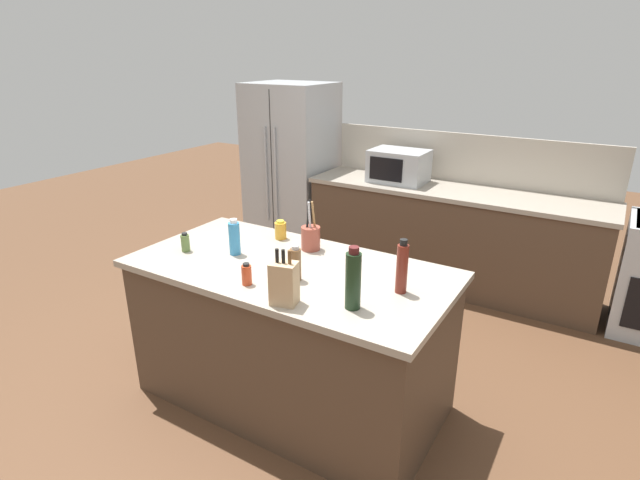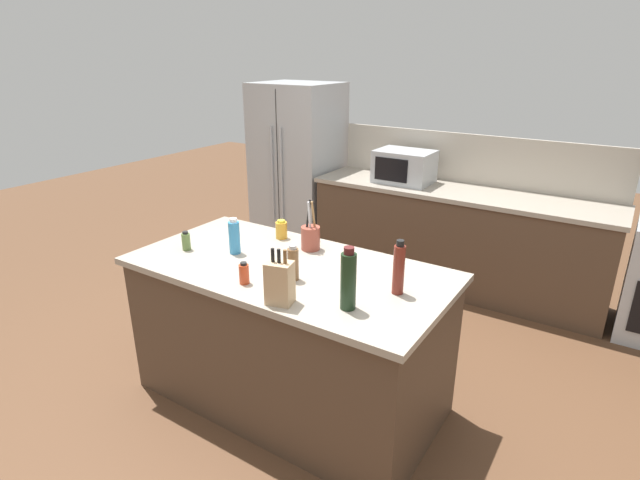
% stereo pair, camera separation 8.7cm
% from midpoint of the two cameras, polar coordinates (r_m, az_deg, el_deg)
% --- Properties ---
extents(ground_plane, '(14.00, 14.00, 0.00)m').
position_cam_midpoint_polar(ground_plane, '(3.43, -3.96, -17.50)').
color(ground_plane, brown).
extents(back_counter_run, '(2.72, 0.66, 0.94)m').
position_cam_midpoint_polar(back_counter_run, '(4.85, 14.04, 0.29)').
color(back_counter_run, '#4C3828').
rests_on(back_counter_run, ground_plane).
extents(wall_backsplash, '(2.68, 0.03, 0.46)m').
position_cam_midpoint_polar(wall_backsplash, '(4.95, 15.90, 8.98)').
color(wall_backsplash, '#B2A899').
rests_on(wall_backsplash, back_counter_run).
extents(kitchen_island, '(1.91, 0.97, 0.94)m').
position_cam_midpoint_polar(kitchen_island, '(3.16, -4.17, -10.78)').
color(kitchen_island, '#4C3828').
rests_on(kitchen_island, ground_plane).
extents(refrigerator, '(0.85, 0.75, 1.81)m').
position_cam_midpoint_polar(refrigerator, '(5.54, -3.73, 8.14)').
color(refrigerator, '#ADB2B7').
rests_on(refrigerator, ground_plane).
extents(microwave, '(0.53, 0.39, 0.30)m').
position_cam_midpoint_polar(microwave, '(4.85, 8.47, 8.36)').
color(microwave, '#ADB2B7').
rests_on(microwave, back_counter_run).
extents(knife_block, '(0.15, 0.13, 0.29)m').
position_cam_midpoint_polar(knife_block, '(2.48, -5.14, -4.90)').
color(knife_block, tan).
rests_on(knife_block, kitchen_island).
extents(utensil_crock, '(0.12, 0.12, 0.32)m').
position_cam_midpoint_polar(utensil_crock, '(3.15, -1.86, 0.33)').
color(utensil_crock, brown).
rests_on(utensil_crock, kitchen_island).
extents(honey_jar, '(0.08, 0.08, 0.13)m').
position_cam_midpoint_polar(honey_jar, '(3.35, -5.27, 1.13)').
color(honey_jar, gold).
rests_on(honey_jar, kitchen_island).
extents(dish_soap_bottle, '(0.07, 0.07, 0.23)m').
position_cam_midpoint_polar(dish_soap_bottle, '(3.12, -10.54, 0.25)').
color(dish_soap_bottle, '#3384BC').
rests_on(dish_soap_bottle, kitchen_island).
extents(wine_bottle, '(0.08, 0.08, 0.32)m').
position_cam_midpoint_polar(wine_bottle, '(2.41, 2.78, -4.56)').
color(wine_bottle, black).
rests_on(wine_bottle, kitchen_island).
extents(pepper_grinder, '(0.06, 0.06, 0.20)m').
position_cam_midpoint_polar(pepper_grinder, '(2.73, -3.72, -2.74)').
color(pepper_grinder, brown).
rests_on(pepper_grinder, kitchen_island).
extents(spice_jar_paprika, '(0.06, 0.06, 0.12)m').
position_cam_midpoint_polar(spice_jar_paprika, '(2.72, -9.29, -3.92)').
color(spice_jar_paprika, '#B73D1E').
rests_on(spice_jar_paprika, kitchen_island).
extents(spice_jar_oregano, '(0.05, 0.05, 0.12)m').
position_cam_midpoint_polar(spice_jar_oregano, '(3.25, -15.88, -0.29)').
color(spice_jar_oregano, '#567038').
rests_on(spice_jar_oregano, kitchen_island).
extents(vinegar_bottle, '(0.06, 0.06, 0.30)m').
position_cam_midpoint_polar(vinegar_bottle, '(2.60, 8.41, -3.16)').
color(vinegar_bottle, maroon).
rests_on(vinegar_bottle, kitchen_island).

